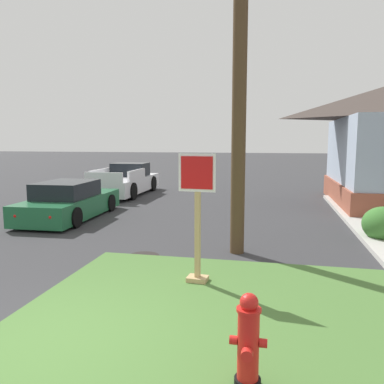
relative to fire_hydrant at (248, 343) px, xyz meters
name	(u,v)px	position (x,y,z in m)	size (l,w,h in m)	color
ground_plane	(51,347)	(-2.48, 0.37, -0.55)	(160.00, 160.00, 0.00)	#333335
grass_corner_patch	(218,312)	(-0.55, 1.73, -0.51)	(5.81, 4.85, 0.08)	#477033
fire_hydrant	(248,343)	(0.00, 0.00, 0.00)	(0.38, 0.34, 0.99)	black
stop_sign	(197,222)	(-1.08, 2.81, 0.61)	(0.66, 0.31, 2.28)	tan
manhole_cover	(144,256)	(-2.60, 4.28, -0.54)	(0.70, 0.70, 0.02)	black
parked_sedan_green	(69,202)	(-6.45, 7.89, -0.01)	(2.05, 4.55, 1.25)	#1E6038
pickup_truck_white	(126,182)	(-6.77, 13.75, 0.07)	(2.09, 5.21, 1.48)	silver
utility_pole	(240,44)	(-0.58, 5.02, 4.10)	(1.71, 0.32, 8.97)	#4C3823
shrub_by_curb	(384,224)	(3.01, 6.81, -0.10)	(1.06, 1.06, 0.90)	#39732E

